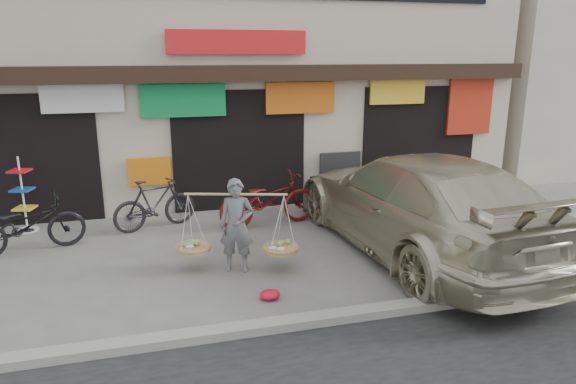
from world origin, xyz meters
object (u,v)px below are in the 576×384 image
object	(u,v)px
street_vendor	(237,230)
display_rack	(24,201)
bike_1	(155,204)
bike_2	(268,200)
bike_0	(26,225)
suv	(416,203)

from	to	relation	value
street_vendor	display_rack	xyz separation A→B (m)	(-3.78, 3.04, -0.09)
bike_1	bike_2	distance (m)	2.31
display_rack	bike_2	bearing A→B (deg)	-11.12
bike_0	suv	distance (m)	6.97
bike_2	suv	world-z (taller)	suv
suv	display_rack	size ratio (longest dim) A/B	4.14
bike_0	suv	xyz separation A→B (m)	(6.75, -1.69, 0.37)
bike_2	suv	size ratio (longest dim) A/B	0.33
street_vendor	bike_1	bearing A→B (deg)	132.87
bike_0	bike_2	xyz separation A→B (m)	(4.50, 0.33, 0.03)
bike_0	display_rack	distance (m)	1.31
street_vendor	bike_2	world-z (taller)	street_vendor
display_rack	street_vendor	bearing A→B (deg)	-38.87
street_vendor	bike_2	bearing A→B (deg)	80.77
street_vendor	display_rack	world-z (taller)	street_vendor
suv	street_vendor	bearing A→B (deg)	-3.13
bike_1	bike_0	bearing A→B (deg)	89.61
bike_2	suv	bearing A→B (deg)	-139.97
street_vendor	suv	world-z (taller)	suv
bike_2	display_rack	size ratio (longest dim) A/B	1.37
street_vendor	display_rack	bearing A→B (deg)	157.58
bike_1	bike_2	bearing A→B (deg)	-119.61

